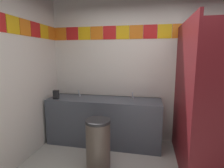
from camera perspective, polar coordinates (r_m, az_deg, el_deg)
wall_back at (r=3.40m, az=11.63°, el=4.33°), size 3.70×0.09×2.68m
vanity_counter at (r=3.38m, az=-2.56°, el=-11.53°), size 2.04×0.58×0.84m
faucet_left at (r=3.49m, az=-10.42°, el=-3.10°), size 0.04×0.10×0.14m
faucet_right at (r=3.25m, az=6.55°, el=-3.91°), size 0.04×0.10×0.14m
soap_dispenser at (r=3.40m, az=-17.46°, el=-3.24°), size 0.09×0.09×0.16m
stall_divider at (r=2.57m, az=26.20°, el=-4.81°), size 0.92×1.38×2.09m
toilet at (r=3.44m, az=30.13°, el=-14.66°), size 0.39×0.49×0.74m
trash_bin at (r=2.72m, az=-4.52°, el=-18.45°), size 0.36×0.36×0.73m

